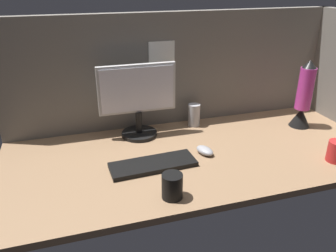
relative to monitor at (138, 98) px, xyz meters
The scene contains 8 objects.
ground_plane 40.72cm from the monitor, 46.63° to the right, with size 180.00×80.00×3.00cm, color #8C6B4C.
cubicle_wall_back 28.34cm from the monitor, 27.62° to the left, with size 180.00×5.50×58.91cm.
monitor is the anchor object (origin of this frame).
keyboard 37.56cm from the monitor, 91.54° to the right, with size 37.00×13.00×2.00cm, color black.
mouse 41.87cm from the monitor, 48.93° to the right, with size 5.60×9.60×3.40cm, color #99999E.
mug_black_travel 57.35cm from the monitor, 89.43° to the right, with size 7.83×7.83×9.71cm.
mug_steel 34.41cm from the monitor, ahead, with size 6.44×6.44×12.11cm.
lava_lamp 87.43cm from the monitor, ahead, with size 11.08×11.08×36.27cm.
Camera 1 is at (-53.98, -127.24, 75.70)cm, focal length 35.66 mm.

